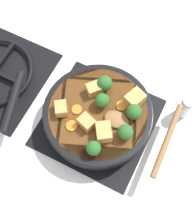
# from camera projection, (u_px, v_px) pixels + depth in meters

# --- Properties ---
(ground_plane) EXTENTS (2.40, 2.40, 0.00)m
(ground_plane) POSITION_uv_depth(u_px,v_px,m) (98.00, 123.00, 0.92)
(ground_plane) COLOR white
(front_burner_grate) EXTENTS (0.31, 0.31, 0.03)m
(front_burner_grate) POSITION_uv_depth(u_px,v_px,m) (98.00, 121.00, 0.91)
(front_burner_grate) COLOR black
(front_burner_grate) RESTS_ON ground_plane
(skillet_pan) EXTENTS (0.32, 0.42, 0.05)m
(skillet_pan) POSITION_uv_depth(u_px,v_px,m) (97.00, 115.00, 0.86)
(skillet_pan) COLOR black
(skillet_pan) RESTS_ON front_burner_grate
(wooden_spoon) EXTENTS (0.21, 0.19, 0.02)m
(wooden_spoon) POSITION_uv_depth(u_px,v_px,m) (144.00, 130.00, 0.81)
(wooden_spoon) COLOR olive
(wooden_spoon) RESTS_ON skillet_pan
(tofu_cube_center_large) EXTENTS (0.04, 0.05, 0.03)m
(tofu_cube_center_large) POSITION_uv_depth(u_px,v_px,m) (87.00, 122.00, 0.81)
(tofu_cube_center_large) COLOR tan
(tofu_cube_center_large) RESTS_ON skillet_pan
(tofu_cube_near_handle) EXTENTS (0.05, 0.05, 0.03)m
(tofu_cube_near_handle) POSITION_uv_depth(u_px,v_px,m) (94.00, 89.00, 0.85)
(tofu_cube_near_handle) COLOR tan
(tofu_cube_near_handle) RESTS_ON skillet_pan
(tofu_cube_east_chunk) EXTENTS (0.05, 0.05, 0.03)m
(tofu_cube_east_chunk) POSITION_uv_depth(u_px,v_px,m) (61.00, 109.00, 0.83)
(tofu_cube_east_chunk) COLOR tan
(tofu_cube_east_chunk) RESTS_ON skillet_pan
(tofu_cube_west_chunk) EXTENTS (0.06, 0.05, 0.04)m
(tofu_cube_west_chunk) POSITION_uv_depth(u_px,v_px,m) (135.00, 99.00, 0.84)
(tofu_cube_west_chunk) COLOR tan
(tofu_cube_west_chunk) RESTS_ON skillet_pan
(tofu_cube_back_piece) EXTENTS (0.06, 0.06, 0.04)m
(tofu_cube_back_piece) POSITION_uv_depth(u_px,v_px,m) (104.00, 132.00, 0.80)
(tofu_cube_back_piece) COLOR tan
(tofu_cube_back_piece) RESTS_ON skillet_pan
(broccoli_floret_near_spoon) EXTENTS (0.04, 0.04, 0.05)m
(broccoli_floret_near_spoon) POSITION_uv_depth(u_px,v_px,m) (101.00, 100.00, 0.83)
(broccoli_floret_near_spoon) COLOR #709956
(broccoli_floret_near_spoon) RESTS_ON skillet_pan
(broccoli_floret_center_top) EXTENTS (0.04, 0.04, 0.05)m
(broccoli_floret_center_top) POSITION_uv_depth(u_px,v_px,m) (105.00, 83.00, 0.85)
(broccoli_floret_center_top) COLOR #709956
(broccoli_floret_center_top) RESTS_ON skillet_pan
(broccoli_floret_east_rim) EXTENTS (0.04, 0.04, 0.05)m
(broccoli_floret_east_rim) POSITION_uv_depth(u_px,v_px,m) (134.00, 112.00, 0.81)
(broccoli_floret_east_rim) COLOR #709956
(broccoli_floret_east_rim) RESTS_ON skillet_pan
(broccoli_floret_west_rim) EXTENTS (0.04, 0.04, 0.05)m
(broccoli_floret_west_rim) POSITION_uv_depth(u_px,v_px,m) (94.00, 148.00, 0.78)
(broccoli_floret_west_rim) COLOR #709956
(broccoli_floret_west_rim) RESTS_ON skillet_pan
(broccoli_floret_north_edge) EXTENTS (0.04, 0.04, 0.05)m
(broccoli_floret_north_edge) POSITION_uv_depth(u_px,v_px,m) (125.00, 132.00, 0.79)
(broccoli_floret_north_edge) COLOR #709956
(broccoli_floret_north_edge) RESTS_ON skillet_pan
(carrot_slice_orange_thin) EXTENTS (0.03, 0.03, 0.01)m
(carrot_slice_orange_thin) POSITION_uv_depth(u_px,v_px,m) (77.00, 110.00, 0.84)
(carrot_slice_orange_thin) COLOR orange
(carrot_slice_orange_thin) RESTS_ON skillet_pan
(carrot_slice_near_center) EXTENTS (0.03, 0.03, 0.01)m
(carrot_slice_near_center) POSITION_uv_depth(u_px,v_px,m) (122.00, 106.00, 0.85)
(carrot_slice_near_center) COLOR orange
(carrot_slice_near_center) RESTS_ON skillet_pan
(carrot_slice_edge_slice) EXTENTS (0.03, 0.03, 0.01)m
(carrot_slice_edge_slice) POSITION_uv_depth(u_px,v_px,m) (72.00, 126.00, 0.82)
(carrot_slice_edge_slice) COLOR orange
(carrot_slice_edge_slice) RESTS_ON skillet_pan
(salt_shaker) EXTENTS (0.04, 0.04, 0.09)m
(salt_shaker) POSITION_uv_depth(u_px,v_px,m) (185.00, 107.00, 0.89)
(salt_shaker) COLOR white
(salt_shaker) RESTS_ON ground_plane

